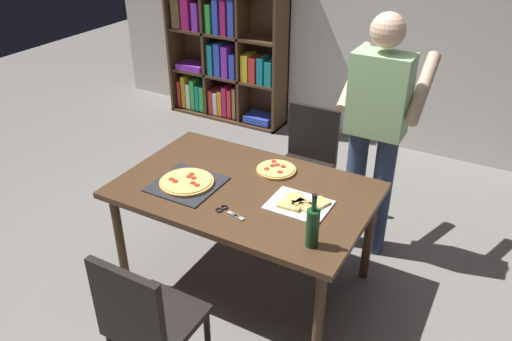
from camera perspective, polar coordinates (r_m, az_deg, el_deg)
The scene contains 12 objects.
ground_plane at distance 3.63m, azimuth -1.18°, elevation -12.09°, with size 12.00×12.00×0.00m, color gray.
back_wall at distance 5.22m, azimuth 13.87°, elevation 17.66°, with size 6.40×0.10×2.80m, color silver.
dining_table at distance 3.21m, azimuth -1.30°, elevation -3.04°, with size 1.58×1.02×0.75m.
chair_near_camera at distance 2.70m, azimuth -12.37°, elevation -16.01°, with size 0.42×0.42×0.90m.
chair_far_side at distance 4.07m, azimuth 5.79°, elevation 1.62°, with size 0.42×0.42×0.90m.
bookshelf at distance 5.80m, azimuth -3.76°, elevation 14.61°, with size 1.40×0.35×1.95m.
person_serving_pizza at distance 3.50m, azimuth 13.44°, elevation 4.96°, with size 0.55×0.54×1.75m.
pepperoni_pizza_on_tray at distance 3.23m, azimuth -7.83°, elevation -1.37°, with size 0.41×0.41×0.04m.
pizza_slices_on_towel at distance 3.00m, azimuth 5.10°, elevation -3.85°, with size 0.36×0.28×0.03m.
wine_bottle at distance 2.64m, azimuth 6.41°, elevation -6.32°, with size 0.07×0.07×0.32m.
kitchen_scissors at distance 2.95m, azimuth -3.31°, elevation -4.60°, with size 0.20×0.09×0.01m.
second_pizza_plain at distance 3.35m, azimuth 2.30°, elevation 0.11°, with size 0.27×0.27×0.03m.
Camera 1 is at (1.38, -2.33, 2.42)m, focal length 35.42 mm.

